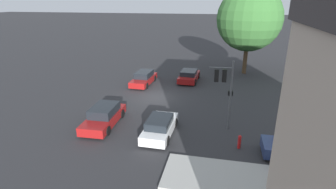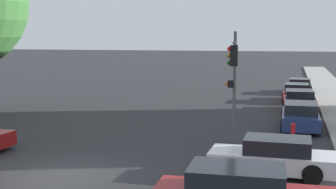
{
  "view_description": "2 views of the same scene",
  "coord_description": "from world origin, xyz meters",
  "px_view_note": "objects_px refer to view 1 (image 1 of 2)",
  "views": [
    {
      "loc": [
        23.17,
        6.08,
        9.05
      ],
      "look_at": [
        2.13,
        1.61,
        1.16
      ],
      "focal_mm": 28.0,
      "sensor_mm": 36.0,
      "label": 1
    },
    {
      "loc": [
        7.72,
        -14.39,
        4.84
      ],
      "look_at": [
        2.75,
        4.45,
        2.44
      ],
      "focal_mm": 50.0,
      "sensor_mm": 36.0,
      "label": 2
    }
  ],
  "objects_px": {
    "crossing_car_3": "(104,116)",
    "fire_hydrant": "(239,141)",
    "traffic_signal": "(224,83)",
    "parked_car_0": "(301,148)",
    "street_tree": "(249,19)",
    "crossing_car_0": "(144,78)",
    "crossing_car_2": "(189,76)",
    "crossing_car_1": "(160,126)"
  },
  "relations": [
    {
      "from": "traffic_signal",
      "to": "crossing_car_3",
      "type": "distance_m",
      "value": 9.25
    },
    {
      "from": "crossing_car_0",
      "to": "crossing_car_3",
      "type": "distance_m",
      "value": 10.35
    },
    {
      "from": "crossing_car_3",
      "to": "fire_hydrant",
      "type": "bearing_deg",
      "value": 80.39
    },
    {
      "from": "street_tree",
      "to": "parked_car_0",
      "type": "height_order",
      "value": "street_tree"
    },
    {
      "from": "crossing_car_0",
      "to": "traffic_signal",
      "type": "bearing_deg",
      "value": 46.38
    },
    {
      "from": "crossing_car_0",
      "to": "crossing_car_2",
      "type": "bearing_deg",
      "value": 116.45
    },
    {
      "from": "crossing_car_3",
      "to": "parked_car_0",
      "type": "relative_size",
      "value": 1.07
    },
    {
      "from": "crossing_car_0",
      "to": "street_tree",
      "type": "bearing_deg",
      "value": 124.39
    },
    {
      "from": "crossing_car_3",
      "to": "parked_car_0",
      "type": "bearing_deg",
      "value": 80.82
    },
    {
      "from": "parked_car_0",
      "to": "fire_hydrant",
      "type": "bearing_deg",
      "value": 173.52
    },
    {
      "from": "crossing_car_0",
      "to": "crossing_car_1",
      "type": "relative_size",
      "value": 1.08
    },
    {
      "from": "crossing_car_0",
      "to": "fire_hydrant",
      "type": "height_order",
      "value": "crossing_car_0"
    },
    {
      "from": "crossing_car_1",
      "to": "fire_hydrant",
      "type": "distance_m",
      "value": 5.44
    },
    {
      "from": "traffic_signal",
      "to": "crossing_car_3",
      "type": "xyz_separation_m",
      "value": [
        1.31,
        -8.7,
        -2.84
      ]
    },
    {
      "from": "crossing_car_2",
      "to": "fire_hydrant",
      "type": "bearing_deg",
      "value": -157.13
    },
    {
      "from": "fire_hydrant",
      "to": "traffic_signal",
      "type": "bearing_deg",
      "value": -155.59
    },
    {
      "from": "parked_car_0",
      "to": "street_tree",
      "type": "bearing_deg",
      "value": 96.05
    },
    {
      "from": "traffic_signal",
      "to": "fire_hydrant",
      "type": "xyz_separation_m",
      "value": [
        2.65,
        1.2,
        -3.04
      ]
    },
    {
      "from": "crossing_car_0",
      "to": "parked_car_0",
      "type": "distance_m",
      "value": 18.07
    },
    {
      "from": "crossing_car_3",
      "to": "fire_hydrant",
      "type": "relative_size",
      "value": 5.28
    },
    {
      "from": "crossing_car_2",
      "to": "crossing_car_3",
      "type": "xyz_separation_m",
      "value": [
        12.49,
        -4.79,
        0.05
      ]
    },
    {
      "from": "crossing_car_1",
      "to": "crossing_car_3",
      "type": "distance_m",
      "value": 4.56
    },
    {
      "from": "crossing_car_2",
      "to": "parked_car_0",
      "type": "bearing_deg",
      "value": -146.08
    },
    {
      "from": "street_tree",
      "to": "crossing_car_2",
      "type": "distance_m",
      "value": 10.18
    },
    {
      "from": "traffic_signal",
      "to": "crossing_car_1",
      "type": "relative_size",
      "value": 1.16
    },
    {
      "from": "crossing_car_1",
      "to": "fire_hydrant",
      "type": "xyz_separation_m",
      "value": [
        0.68,
        5.39,
        -0.15
      ]
    },
    {
      "from": "traffic_signal",
      "to": "crossing_car_1",
      "type": "bearing_deg",
      "value": 111.01
    },
    {
      "from": "crossing_car_1",
      "to": "crossing_car_2",
      "type": "xyz_separation_m",
      "value": [
        -13.15,
        0.28,
        -0.0
      ]
    },
    {
      "from": "crossing_car_2",
      "to": "parked_car_0",
      "type": "distance_m",
      "value": 16.63
    },
    {
      "from": "street_tree",
      "to": "crossing_car_2",
      "type": "xyz_separation_m",
      "value": [
        4.9,
        -6.48,
        -6.13
      ]
    },
    {
      "from": "street_tree",
      "to": "fire_hydrant",
      "type": "bearing_deg",
      "value": -4.16
    },
    {
      "from": "crossing_car_2",
      "to": "street_tree",
      "type": "bearing_deg",
      "value": -50.3
    },
    {
      "from": "parked_car_0",
      "to": "crossing_car_0",
      "type": "bearing_deg",
      "value": 137.7
    },
    {
      "from": "traffic_signal",
      "to": "crossing_car_0",
      "type": "height_order",
      "value": "traffic_signal"
    },
    {
      "from": "parked_car_0",
      "to": "crossing_car_3",
      "type": "bearing_deg",
      "value": 172.31
    },
    {
      "from": "crossing_car_1",
      "to": "crossing_car_0",
      "type": "bearing_deg",
      "value": 23.41
    },
    {
      "from": "street_tree",
      "to": "crossing_car_3",
      "type": "distance_m",
      "value": 21.6
    },
    {
      "from": "traffic_signal",
      "to": "crossing_car_2",
      "type": "bearing_deg",
      "value": 15.13
    },
    {
      "from": "street_tree",
      "to": "crossing_car_3",
      "type": "relative_size",
      "value": 2.2
    },
    {
      "from": "street_tree",
      "to": "crossing_car_2",
      "type": "relative_size",
      "value": 2.41
    },
    {
      "from": "street_tree",
      "to": "fire_hydrant",
      "type": "relative_size",
      "value": 11.6
    },
    {
      "from": "crossing_car_3",
      "to": "parked_car_0",
      "type": "distance_m",
      "value": 13.55
    }
  ]
}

